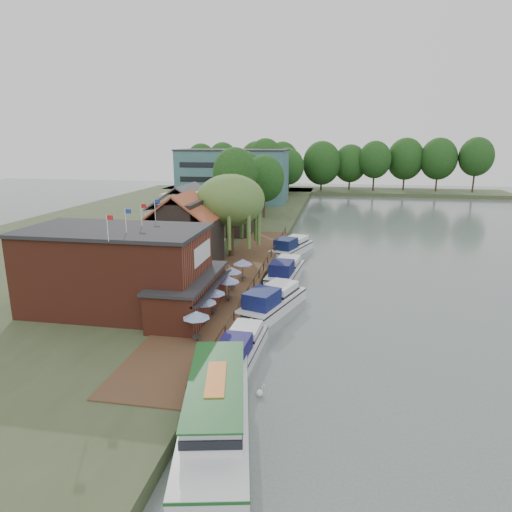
# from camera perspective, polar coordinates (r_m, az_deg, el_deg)

# --- Properties ---
(ground) EXTENTS (260.00, 260.00, 0.00)m
(ground) POSITION_cam_1_polar(r_m,az_deg,el_deg) (39.48, 5.54, -8.92)
(ground) COLOR #515E5A
(ground) RESTS_ON ground
(land_bank) EXTENTS (50.00, 140.00, 1.00)m
(land_bank) POSITION_cam_1_polar(r_m,az_deg,el_deg) (79.77, -14.18, 3.09)
(land_bank) COLOR #384728
(land_bank) RESTS_ON ground
(quay_deck) EXTENTS (6.00, 50.00, 0.10)m
(quay_deck) POSITION_cam_1_polar(r_m,az_deg,el_deg) (49.57, -2.69, -2.65)
(quay_deck) COLOR #47301E
(quay_deck) RESTS_ON land_bank
(quay_rail) EXTENTS (0.20, 49.00, 1.00)m
(quay_rail) POSITION_cam_1_polar(r_m,az_deg,el_deg) (49.40, 0.49, -2.15)
(quay_rail) COLOR black
(quay_rail) RESTS_ON land_bank
(pub) EXTENTS (20.00, 11.00, 7.30)m
(pub) POSITION_cam_1_polar(r_m,az_deg,el_deg) (40.45, -14.60, -1.75)
(pub) COLOR maroon
(pub) RESTS_ON land_bank
(hotel_block) EXTENTS (25.40, 12.40, 12.30)m
(hotel_block) POSITION_cam_1_polar(r_m,az_deg,el_deg) (109.33, -2.88, 9.99)
(hotel_block) COLOR #38666B
(hotel_block) RESTS_ON land_bank
(cottage_a) EXTENTS (8.60, 7.60, 8.50)m
(cottage_a) POSITION_cam_1_polar(r_m,az_deg,el_deg) (54.20, -9.04, 3.25)
(cottage_a) COLOR black
(cottage_a) RESTS_ON land_bank
(cottage_b) EXTENTS (9.60, 8.60, 8.50)m
(cottage_b) POSITION_cam_1_polar(r_m,az_deg,el_deg) (64.46, -8.66, 5.04)
(cottage_b) COLOR beige
(cottage_b) RESTS_ON land_bank
(cottage_c) EXTENTS (7.60, 7.60, 8.50)m
(cottage_c) POSITION_cam_1_polar(r_m,az_deg,el_deg) (71.90, -3.31, 6.14)
(cottage_c) COLOR black
(cottage_c) RESTS_ON land_bank
(willow) EXTENTS (8.60, 8.60, 10.43)m
(willow) POSITION_cam_1_polar(r_m,az_deg,el_deg) (57.49, -3.18, 5.02)
(willow) COLOR #476B2D
(willow) RESTS_ON land_bank
(umbrella_0) EXTENTS (2.04, 2.04, 2.38)m
(umbrella_0) POSITION_cam_1_polar(r_m,az_deg,el_deg) (34.08, -7.43, -8.69)
(umbrella_0) COLOR #19488D
(umbrella_0) RESTS_ON quay_deck
(umbrella_1) EXTENTS (2.16, 2.16, 2.38)m
(umbrella_1) POSITION_cam_1_polar(r_m,az_deg,el_deg) (36.93, -6.57, -6.80)
(umbrella_1) COLOR #1A4193
(umbrella_1) RESTS_ON quay_deck
(umbrella_2) EXTENTS (2.17, 2.17, 2.38)m
(umbrella_2) POSITION_cam_1_polar(r_m,az_deg,el_deg) (38.92, -5.40, -5.64)
(umbrella_2) COLOR navy
(umbrella_2) RESTS_ON quay_deck
(umbrella_3) EXTENTS (2.07, 2.07, 2.38)m
(umbrella_3) POSITION_cam_1_polar(r_m,az_deg,el_deg) (41.95, -3.44, -4.09)
(umbrella_3) COLOR navy
(umbrella_3) RESTS_ON quay_deck
(umbrella_4) EXTENTS (2.00, 2.00, 2.38)m
(umbrella_4) POSITION_cam_1_polar(r_m,az_deg,el_deg) (44.81, -3.05, -2.87)
(umbrella_4) COLOR navy
(umbrella_4) RESTS_ON quay_deck
(umbrella_5) EXTENTS (2.09, 2.09, 2.38)m
(umbrella_5) POSITION_cam_1_polar(r_m,az_deg,el_deg) (47.71, -1.66, -1.77)
(umbrella_5) COLOR navy
(umbrella_5) RESTS_ON quay_deck
(cruiser_0) EXTENTS (3.34, 9.19, 2.16)m
(cruiser_0) POSITION_cam_1_polar(r_m,az_deg,el_deg) (34.09, -1.88, -10.78)
(cruiser_0) COLOR silver
(cruiser_0) RESTS_ON ground
(cruiser_1) EXTENTS (6.52, 11.13, 2.59)m
(cruiser_1) POSITION_cam_1_polar(r_m,az_deg,el_deg) (42.45, 2.02, -5.27)
(cruiser_1) COLOR white
(cruiser_1) RESTS_ON ground
(cruiser_2) EXTENTS (4.26, 10.59, 2.52)m
(cruiser_2) POSITION_cam_1_polar(r_m,az_deg,el_deg) (52.23, 3.68, -1.53)
(cruiser_2) COLOR silver
(cruiser_2) RESTS_ON ground
(cruiser_3) EXTENTS (6.35, 10.87, 2.53)m
(cruiser_3) POSITION_cam_1_polar(r_m,az_deg,el_deg) (63.73, 4.46, 1.39)
(cruiser_3) COLOR white
(cruiser_3) RESTS_ON ground
(tour_boat) EXTENTS (6.35, 13.65, 2.87)m
(tour_boat) POSITION_cam_1_polar(r_m,az_deg,el_deg) (26.21, -5.06, -18.35)
(tour_boat) COLOR silver
(tour_boat) RESTS_ON ground
(swan) EXTENTS (0.44, 0.44, 0.44)m
(swan) POSITION_cam_1_polar(r_m,az_deg,el_deg) (29.75, 0.46, -16.70)
(swan) COLOR white
(swan) RESTS_ON ground
(bank_tree_0) EXTENTS (7.50, 7.50, 13.30)m
(bank_tree_0) POSITION_cam_1_polar(r_m,az_deg,el_deg) (78.73, -2.64, 8.63)
(bank_tree_0) COLOR #143811
(bank_tree_0) RESTS_ON land_bank
(bank_tree_1) EXTENTS (7.66, 7.66, 11.77)m
(bank_tree_1) POSITION_cam_1_polar(r_m,az_deg,el_deg) (87.09, 1.00, 8.69)
(bank_tree_1) COLOR #143811
(bank_tree_1) RESTS_ON land_bank
(bank_tree_2) EXTENTS (8.16, 8.16, 12.26)m
(bank_tree_2) POSITION_cam_1_polar(r_m,az_deg,el_deg) (95.56, -1.46, 9.35)
(bank_tree_2) COLOR #143811
(bank_tree_2) RESTS_ON land_bank
(bank_tree_3) EXTENTS (8.90, 8.90, 14.80)m
(bank_tree_3) POSITION_cam_1_polar(r_m,az_deg,el_deg) (117.82, 1.18, 10.94)
(bank_tree_3) COLOR #143811
(bank_tree_3) RESTS_ON land_bank
(bank_tree_4) EXTENTS (8.28, 8.28, 12.21)m
(bank_tree_4) POSITION_cam_1_polar(r_m,az_deg,el_deg) (123.17, 4.05, 10.45)
(bank_tree_4) COLOR #143811
(bank_tree_4) RESTS_ON land_bank
(bank_tree_5) EXTENTS (7.92, 7.92, 12.29)m
(bank_tree_5) POSITION_cam_1_polar(r_m,az_deg,el_deg) (129.57, 3.92, 10.67)
(bank_tree_5) COLOR #143811
(bank_tree_5) RESTS_ON land_bank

